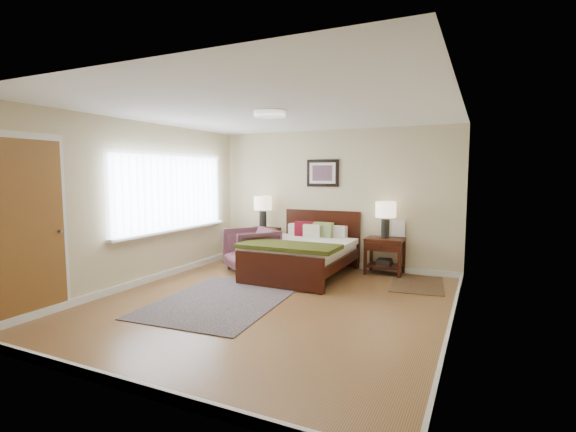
# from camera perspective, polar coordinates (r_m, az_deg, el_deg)

# --- Properties ---
(floor) EXTENTS (5.00, 5.00, 0.00)m
(floor) POSITION_cam_1_polar(r_m,az_deg,el_deg) (5.65, -2.40, -11.79)
(floor) COLOR olive
(floor) RESTS_ON ground
(back_wall) EXTENTS (4.50, 0.04, 2.50)m
(back_wall) POSITION_cam_1_polar(r_m,az_deg,el_deg) (7.70, 6.26, 2.35)
(back_wall) COLOR #C4B58E
(back_wall) RESTS_ON ground
(front_wall) EXTENTS (4.50, 0.04, 2.50)m
(front_wall) POSITION_cam_1_polar(r_m,az_deg,el_deg) (3.41, -22.46, -2.27)
(front_wall) COLOR #C4B58E
(front_wall) RESTS_ON ground
(left_wall) EXTENTS (0.04, 5.00, 2.50)m
(left_wall) POSITION_cam_1_polar(r_m,az_deg,el_deg) (6.75, -19.61, 1.58)
(left_wall) COLOR #C4B58E
(left_wall) RESTS_ON ground
(right_wall) EXTENTS (0.04, 5.00, 2.50)m
(right_wall) POSITION_cam_1_polar(r_m,az_deg,el_deg) (4.79, 22.09, -0.07)
(right_wall) COLOR #C4B58E
(right_wall) RESTS_ON ground
(ceiling) EXTENTS (4.50, 5.00, 0.02)m
(ceiling) POSITION_cam_1_polar(r_m,az_deg,el_deg) (5.44, -2.51, 14.18)
(ceiling) COLOR white
(ceiling) RESTS_ON back_wall
(window) EXTENTS (0.11, 2.72, 1.32)m
(window) POSITION_cam_1_polar(r_m,az_deg,el_deg) (7.22, -15.41, 2.96)
(window) COLOR silver
(window) RESTS_ON left_wall
(door) EXTENTS (0.06, 1.00, 2.18)m
(door) POSITION_cam_1_polar(r_m,az_deg,el_deg) (5.65, -32.01, -1.52)
(door) COLOR silver
(door) RESTS_ON ground
(ceil_fixture) EXTENTS (0.44, 0.44, 0.08)m
(ceil_fixture) POSITION_cam_1_polar(r_m,az_deg,el_deg) (5.44, -2.51, 13.82)
(ceil_fixture) COLOR white
(ceil_fixture) RESTS_ON ceiling
(bed) EXTENTS (1.57, 1.88, 1.01)m
(bed) POSITION_cam_1_polar(r_m,az_deg,el_deg) (7.01, 2.08, -4.38)
(bed) COLOR #331007
(bed) RESTS_ON ground
(wall_art) EXTENTS (0.62, 0.05, 0.50)m
(wall_art) POSITION_cam_1_polar(r_m,az_deg,el_deg) (7.73, 4.76, 5.87)
(wall_art) COLOR black
(wall_art) RESTS_ON back_wall
(nightstand_left) EXTENTS (0.56, 0.50, 0.66)m
(nightstand_left) POSITION_cam_1_polar(r_m,az_deg,el_deg) (8.09, -3.51, -2.54)
(nightstand_left) COLOR #331007
(nightstand_left) RESTS_ON ground
(nightstand_right) EXTENTS (0.63, 0.47, 0.62)m
(nightstand_right) POSITION_cam_1_polar(r_m,az_deg,el_deg) (7.30, 13.08, -4.79)
(nightstand_right) COLOR #331007
(nightstand_right) RESTS_ON ground
(lamp_left) EXTENTS (0.34, 0.34, 0.61)m
(lamp_left) POSITION_cam_1_polar(r_m,az_deg,el_deg) (8.05, -3.46, 1.39)
(lamp_left) COLOR black
(lamp_left) RESTS_ON nightstand_left
(lamp_right) EXTENTS (0.34, 0.34, 0.61)m
(lamp_right) POSITION_cam_1_polar(r_m,az_deg,el_deg) (7.22, 13.22, 0.43)
(lamp_right) COLOR black
(lamp_right) RESTS_ON nightstand_right
(armchair) EXTENTS (1.14, 1.15, 0.75)m
(armchair) POSITION_cam_1_polar(r_m,az_deg,el_deg) (7.37, -5.06, -4.63)
(armchair) COLOR brown
(armchair) RESTS_ON ground
(rug_persian) EXTENTS (1.72, 2.31, 0.01)m
(rug_persian) POSITION_cam_1_polar(r_m,az_deg,el_deg) (5.80, -9.08, -11.33)
(rug_persian) COLOR #0C1C40
(rug_persian) RESTS_ON ground
(rug_navy) EXTENTS (0.91, 1.24, 0.01)m
(rug_navy) POSITION_cam_1_polar(r_m,az_deg,el_deg) (6.84, 17.23, -8.87)
(rug_navy) COLOR black
(rug_navy) RESTS_ON ground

